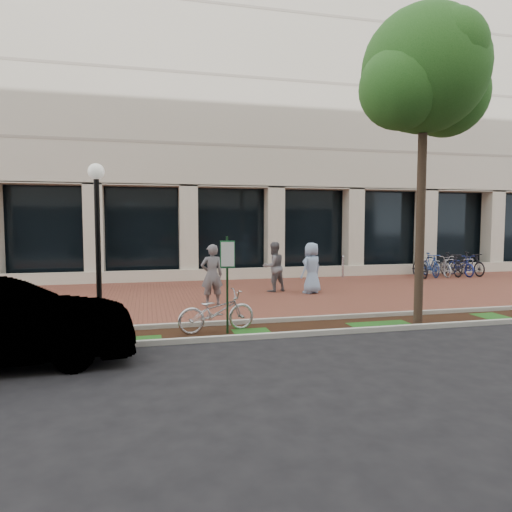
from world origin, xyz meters
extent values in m
plane|color=black|center=(0.00, 0.00, 0.00)|extent=(120.00, 120.00, 0.00)
cube|color=brown|center=(0.00, 0.00, 0.01)|extent=(40.00, 9.00, 0.01)
cube|color=black|center=(0.00, -5.25, 0.01)|extent=(40.00, 1.50, 0.01)
cube|color=#B7B8AE|center=(0.00, -4.50, 0.06)|extent=(40.00, 0.12, 0.12)
cube|color=#B7B8AE|center=(0.00, -6.00, 0.06)|extent=(40.00, 0.12, 0.12)
cube|color=beige|center=(0.00, 10.50, 10.10)|extent=(40.00, 12.00, 11.80)
cube|color=black|center=(0.00, 5.60, 2.10)|extent=(40.00, 0.15, 4.20)
cube|color=beige|center=(0.00, 4.50, 0.25)|extent=(40.00, 0.25, 0.50)
cube|color=beige|center=(0.00, 4.90, 2.10)|extent=(0.80, 0.80, 4.20)
cube|color=#163C1D|center=(-2.03, -5.37, 1.13)|extent=(0.05, 0.05, 2.27)
cube|color=#186332|center=(-2.03, -5.40, 1.86)|extent=(0.34, 0.02, 0.62)
cube|color=silver|center=(-2.03, -5.42, 1.86)|extent=(0.30, 0.01, 0.56)
cylinder|color=black|center=(-4.88, -4.90, 0.15)|extent=(0.28, 0.28, 0.30)
cylinder|color=black|center=(-4.88, -4.90, 1.78)|extent=(0.12, 0.12, 3.57)
sphere|color=silver|center=(-4.88, -4.90, 3.71)|extent=(0.36, 0.36, 0.36)
cylinder|color=#413125|center=(2.85, -5.52, 2.39)|extent=(0.22, 0.22, 4.77)
sphere|color=#1A4916|center=(2.85, -5.52, 6.30)|extent=(3.04, 3.04, 3.04)
sphere|color=#1A4916|center=(3.69, -5.22, 5.84)|extent=(2.13, 2.13, 2.13)
sphere|color=#1A4916|center=(2.09, -5.75, 5.76)|extent=(1.98, 1.98, 1.98)
imported|color=silver|center=(-2.24, -5.14, 0.49)|extent=(1.98, 1.02, 0.99)
imported|color=slate|center=(-1.87, -1.69, 0.95)|extent=(0.73, 0.51, 1.91)
imported|color=slate|center=(0.76, 0.57, 0.93)|extent=(1.07, 0.94, 1.86)
imported|color=#86A4C8|center=(1.98, -0.17, 0.93)|extent=(1.08, 0.96, 1.85)
cylinder|color=silver|center=(5.01, 3.86, 0.47)|extent=(0.11, 0.11, 0.94)
sphere|color=silver|center=(5.01, 3.86, 0.99)|extent=(0.12, 0.12, 0.12)
imported|color=black|center=(8.68, 3.26, 0.51)|extent=(1.12, 2.05, 1.02)
imported|color=navy|center=(9.23, 3.26, 0.57)|extent=(0.88, 1.95, 1.13)
imported|color=#B3B4B7|center=(9.78, 3.26, 0.51)|extent=(0.93, 2.02, 1.02)
imported|color=black|center=(10.33, 3.26, 0.57)|extent=(0.69, 1.92, 1.13)
imported|color=navy|center=(10.88, 3.26, 0.51)|extent=(0.74, 1.96, 1.02)
imported|color=black|center=(11.43, 3.26, 0.57)|extent=(0.57, 1.90, 1.13)
cylinder|color=silver|center=(10.05, 3.26, 0.40)|extent=(0.04, 0.04, 0.80)
camera|label=1|loc=(-3.81, -15.67, 2.60)|focal=32.00mm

